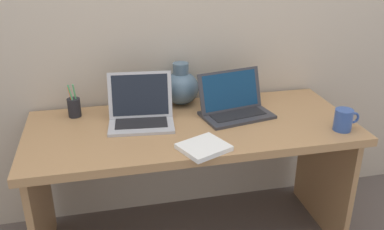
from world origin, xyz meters
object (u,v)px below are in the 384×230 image
(laptop_left, at_px, (141,110))
(laptop_right, at_px, (234,103))
(pen_cup, at_px, (74,107))
(green_vase, at_px, (181,87))
(coffee_mug, at_px, (344,120))
(notebook_stack, at_px, (204,147))

(laptop_left, bearing_deg, laptop_right, -0.60)
(laptop_left, relative_size, pen_cup, 1.87)
(green_vase, relative_size, coffee_mug, 1.82)
(pen_cup, bearing_deg, green_vase, 5.26)
(laptop_left, xyz_separation_m, coffee_mug, (0.93, -0.30, -0.01))
(notebook_stack, relative_size, coffee_mug, 1.54)
(green_vase, xyz_separation_m, coffee_mug, (0.69, -0.49, -0.04))
(laptop_left, distance_m, green_vase, 0.31)
(laptop_right, height_order, pen_cup, laptop_right)
(laptop_right, relative_size, coffee_mug, 3.04)
(notebook_stack, bearing_deg, laptop_left, 124.03)
(notebook_stack, relative_size, pen_cup, 1.08)
(green_vase, bearing_deg, laptop_left, -141.08)
(laptop_right, distance_m, pen_cup, 0.81)
(laptop_right, distance_m, green_vase, 0.31)
(green_vase, relative_size, notebook_stack, 1.18)
(notebook_stack, xyz_separation_m, pen_cup, (-0.56, 0.49, 0.04))
(coffee_mug, bearing_deg, laptop_right, 146.78)
(laptop_left, height_order, green_vase, laptop_left)
(pen_cup, bearing_deg, coffee_mug, -19.46)
(laptop_right, xyz_separation_m, green_vase, (-0.24, 0.20, 0.04))
(laptop_left, height_order, coffee_mug, laptop_left)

